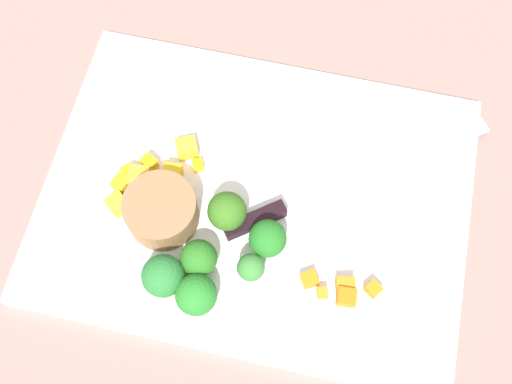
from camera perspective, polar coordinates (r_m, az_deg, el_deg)
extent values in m
plane|color=gray|center=(0.67, 0.00, -0.71)|extent=(4.00, 4.00, 0.00)
cube|color=white|center=(0.66, 0.00, -0.52)|extent=(0.46, 0.34, 0.01)
cylinder|color=#906541|center=(0.64, -8.89, -1.76)|extent=(0.08, 0.08, 0.04)
cube|color=silver|center=(0.70, 15.20, 3.71)|extent=(0.15, 0.12, 0.00)
cube|color=black|center=(0.64, -0.11, -2.67)|extent=(0.06, 0.05, 0.02)
cube|color=orange|center=(0.63, 5.06, -8.19)|extent=(0.02, 0.02, 0.01)
cube|color=orange|center=(0.62, 8.49, -9.78)|extent=(0.02, 0.02, 0.02)
cube|color=orange|center=(0.63, 8.40, -8.74)|extent=(0.02, 0.02, 0.01)
cube|color=orange|center=(0.63, 10.98, -8.97)|extent=(0.02, 0.02, 0.01)
cube|color=orange|center=(0.62, 6.25, -9.44)|extent=(0.01, 0.01, 0.01)
cube|color=yellow|center=(0.67, -12.56, 0.78)|extent=(0.02, 0.02, 0.02)
cube|color=yellow|center=(0.68, -6.53, 4.11)|extent=(0.03, 0.03, 0.02)
cube|color=yellow|center=(0.66, -7.78, 1.91)|extent=(0.02, 0.02, 0.02)
cube|color=yellow|center=(0.67, -5.48, 2.53)|extent=(0.02, 0.02, 0.01)
cube|color=yellow|center=(0.66, -12.90, -1.11)|extent=(0.03, 0.03, 0.02)
cube|color=yellow|center=(0.68, -9.98, 2.72)|extent=(0.02, 0.02, 0.01)
cube|color=yellow|center=(0.67, -11.86, 1.74)|extent=(0.02, 0.02, 0.01)
cube|color=yellow|center=(0.67, -10.89, 1.37)|extent=(0.03, 0.03, 0.02)
cylinder|color=#92AB59|center=(0.64, -2.67, -2.39)|extent=(0.01, 0.01, 0.02)
sphere|color=#35661C|center=(0.62, -2.75, -1.81)|extent=(0.04, 0.04, 0.04)
cylinder|color=#89B65A|center=(0.63, -8.52, -8.18)|extent=(0.02, 0.02, 0.01)
sphere|color=#287031|center=(0.61, -8.74, -7.80)|extent=(0.04, 0.04, 0.04)
cylinder|color=#90AF68|center=(0.62, -0.47, -7.46)|extent=(0.01, 0.01, 0.01)
sphere|color=#367733|center=(0.61, -0.49, -7.10)|extent=(0.03, 0.03, 0.03)
cylinder|color=#8BBB57|center=(0.63, -5.29, -6.59)|extent=(0.01, 0.01, 0.01)
sphere|color=#27691E|center=(0.62, -5.41, -6.21)|extent=(0.04, 0.04, 0.04)
cylinder|color=#83C064|center=(0.62, -5.51, -9.91)|extent=(0.01, 0.01, 0.01)
sphere|color=#267828|center=(0.61, -5.64, -9.59)|extent=(0.04, 0.04, 0.04)
cylinder|color=#97B058|center=(0.63, 1.07, -4.91)|extent=(0.01, 0.01, 0.02)
sphere|color=#226D22|center=(0.61, 1.10, -4.40)|extent=(0.04, 0.04, 0.04)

